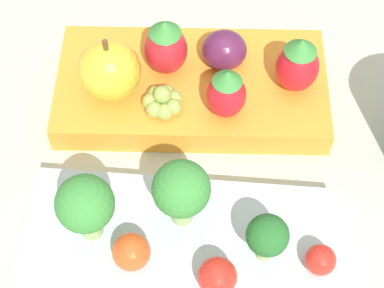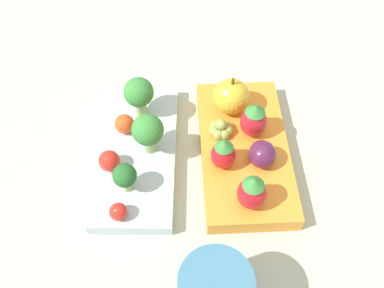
% 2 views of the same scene
% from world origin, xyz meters
% --- Properties ---
extents(ground_plane, '(4.00, 4.00, 0.00)m').
position_xyz_m(ground_plane, '(0.00, 0.00, 0.00)').
color(ground_plane, '#ADB7A3').
extents(bento_box_savoury, '(0.22, 0.10, 0.02)m').
position_xyz_m(bento_box_savoury, '(-0.00, 0.07, 0.01)').
color(bento_box_savoury, silver).
rests_on(bento_box_savoury, ground_plane).
extents(bento_box_fruit, '(0.22, 0.12, 0.02)m').
position_xyz_m(bento_box_fruit, '(-0.00, -0.07, 0.01)').
color(bento_box_fruit, orange).
rests_on(bento_box_fruit, ground_plane).
extents(broccoli_floret_0, '(0.04, 0.04, 0.06)m').
position_xyz_m(broccoli_floret_0, '(0.00, 0.05, 0.06)').
color(broccoli_floret_0, '#93B770').
rests_on(broccoli_floret_0, bento_box_savoury).
extents(broccoli_floret_1, '(0.03, 0.03, 0.04)m').
position_xyz_m(broccoli_floret_1, '(-0.06, 0.07, 0.05)').
color(broccoli_floret_1, '#93B770').
rests_on(broccoli_floret_1, bento_box_savoury).
extents(broccoli_floret_2, '(0.04, 0.04, 0.06)m').
position_xyz_m(broccoli_floret_2, '(0.06, 0.06, 0.06)').
color(broccoli_floret_2, '#93B770').
rests_on(broccoli_floret_2, bento_box_savoury).
extents(cherry_tomato_0, '(0.03, 0.03, 0.03)m').
position_xyz_m(cherry_tomato_0, '(-0.03, 0.10, 0.03)').
color(cherry_tomato_0, red).
rests_on(cherry_tomato_0, bento_box_savoury).
extents(cherry_tomato_1, '(0.03, 0.03, 0.03)m').
position_xyz_m(cherry_tomato_1, '(0.03, 0.08, 0.03)').
color(cherry_tomato_1, '#DB4C1E').
rests_on(cherry_tomato_1, bento_box_savoury).
extents(cherry_tomato_2, '(0.02, 0.02, 0.02)m').
position_xyz_m(cherry_tomato_2, '(-0.09, 0.08, 0.03)').
color(cherry_tomato_2, red).
rests_on(cherry_tomato_2, bento_box_savoury).
extents(apple, '(0.05, 0.05, 0.06)m').
position_xyz_m(apple, '(0.06, -0.06, 0.05)').
color(apple, gold).
rests_on(apple, bento_box_fruit).
extents(strawberry_0, '(0.03, 0.03, 0.05)m').
position_xyz_m(strawberry_0, '(-0.08, -0.07, 0.05)').
color(strawberry_0, red).
rests_on(strawberry_0, bento_box_fruit).
extents(strawberry_1, '(0.03, 0.03, 0.05)m').
position_xyz_m(strawberry_1, '(0.02, -0.08, 0.05)').
color(strawberry_1, red).
rests_on(strawberry_1, bento_box_fruit).
extents(strawberry_2, '(0.03, 0.03, 0.05)m').
position_xyz_m(strawberry_2, '(-0.03, -0.04, 0.05)').
color(strawberry_2, red).
rests_on(strawberry_2, bento_box_fruit).
extents(plum, '(0.04, 0.03, 0.03)m').
position_xyz_m(plum, '(-0.03, -0.09, 0.04)').
color(plum, '#511E42').
rests_on(plum, bento_box_fruit).
extents(grape_cluster, '(0.03, 0.03, 0.02)m').
position_xyz_m(grape_cluster, '(0.02, -0.04, 0.03)').
color(grape_cluster, '#8EA84C').
rests_on(grape_cluster, bento_box_fruit).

